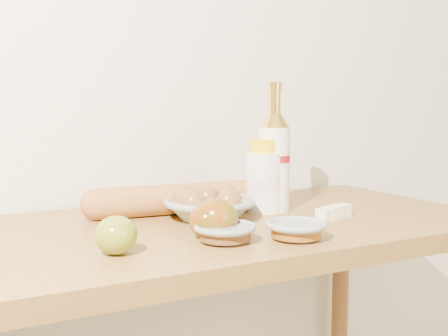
{
  "coord_description": "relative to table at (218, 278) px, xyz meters",
  "views": [
    {
      "loc": [
        -0.54,
        0.13,
        1.16
      ],
      "look_at": [
        0.0,
        1.15,
        1.02
      ],
      "focal_mm": 45.0,
      "sensor_mm": 36.0,
      "label": 1
    }
  ],
  "objects": [
    {
      "name": "bourbon_bottle",
      "position": [
        0.17,
        0.05,
        0.25
      ],
      "size": [
        0.08,
        0.08,
        0.3
      ],
      "rotation": [
        0.0,
        0.0,
        -0.04
      ],
      "color": "white",
      "rests_on": "table"
    },
    {
      "name": "baguette",
      "position": [
        -0.05,
        0.12,
        0.16
      ],
      "size": [
        0.43,
        0.11,
        0.07
      ],
      "rotation": [
        0.0,
        0.0,
        -0.1
      ],
      "color": "#C3813B",
      "rests_on": "table"
    },
    {
      "name": "sugar_bowl",
      "position": [
        -0.07,
        -0.16,
        0.14
      ],
      "size": [
        0.15,
        0.15,
        0.03
      ],
      "rotation": [
        0.0,
        0.0,
        -0.41
      ],
      "color": "gray",
      "rests_on": "table"
    },
    {
      "name": "egg_bowl",
      "position": [
        -0.0,
        0.04,
        0.15
      ],
      "size": [
        0.26,
        0.26,
        0.07
      ],
      "rotation": [
        0.0,
        0.0,
        -0.32
      ],
      "color": "gray",
      "rests_on": "table"
    },
    {
      "name": "apple_yellowgreen",
      "position": [
        -0.27,
        -0.15,
        0.16
      ],
      "size": [
        0.09,
        0.09,
        0.07
      ],
      "rotation": [
        0.0,
        0.0,
        0.25
      ],
      "color": "olive",
      "rests_on": "table"
    },
    {
      "name": "butter_stick",
      "position": [
        0.24,
        -0.09,
        0.14
      ],
      "size": [
        0.1,
        0.06,
        0.03
      ],
      "rotation": [
        0.0,
        0.0,
        0.29
      ],
      "color": "#FDF9C4",
      "rests_on": "table"
    },
    {
      "name": "apple_redgreen_front",
      "position": [
        -0.07,
        -0.12,
        0.16
      ],
      "size": [
        0.11,
        0.11,
        0.08
      ],
      "rotation": [
        0.0,
        0.0,
        0.41
      ],
      "color": "#981408",
      "rests_on": "table"
    },
    {
      "name": "back_wall",
      "position": [
        0.0,
        0.33,
        0.52
      ],
      "size": [
        3.5,
        0.02,
        2.6
      ],
      "primitive_type": "cube",
      "color": "silver",
      "rests_on": "ground"
    },
    {
      "name": "syrup_bowl",
      "position": [
        0.06,
        -0.2,
        0.14
      ],
      "size": [
        0.13,
        0.13,
        0.03
      ],
      "rotation": [
        0.0,
        0.0,
        0.07
      ],
      "color": "gray",
      "rests_on": "table"
    },
    {
      "name": "apple_redgreen_right",
      "position": [
        -0.08,
        -0.12,
        0.16
      ],
      "size": [
        0.08,
        0.08,
        0.07
      ],
      "rotation": [
        0.0,
        0.0,
        -0.05
      ],
      "color": "maroon",
      "rests_on": "table"
    },
    {
      "name": "table",
      "position": [
        0.0,
        0.0,
        0.0
      ],
      "size": [
        1.2,
        0.6,
        0.9
      ],
      "color": "#A17434",
      "rests_on": "ground"
    },
    {
      "name": "cream_bottle",
      "position": [
        0.15,
        0.05,
        0.2
      ],
      "size": [
        0.09,
        0.09,
        0.17
      ],
      "rotation": [
        0.0,
        0.0,
        -0.07
      ],
      "color": "white",
      "rests_on": "table"
    }
  ]
}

